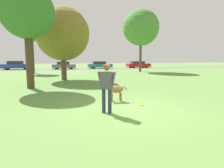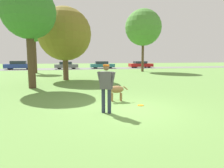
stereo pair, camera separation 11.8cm
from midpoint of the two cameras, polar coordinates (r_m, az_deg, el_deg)
ground_plane at (r=7.54m, az=4.18°, el=-7.32°), size 120.00×120.00×0.00m
far_road_strip at (r=35.38m, az=-10.42°, el=4.32°), size 120.00×6.00×0.01m
person at (r=6.89m, az=-1.17°, el=-0.14°), size 0.62×0.44×1.70m
dog at (r=8.83m, az=1.39°, el=-1.70°), size 1.02×0.36×0.72m
frisbee at (r=8.24m, az=8.57°, el=-6.02°), size 0.25×0.25×0.02m
tree_mid_center at (r=17.84m, az=-13.18°, el=13.70°), size 4.50×4.50×6.16m
tree_far_left at (r=26.95m, az=-21.34°, el=13.78°), size 2.66×2.66×6.52m
tree_near_left at (r=13.83m, az=-22.47°, el=18.28°), size 3.28×3.28×6.34m
tree_far_right at (r=28.33m, az=9.04°, el=15.63°), size 4.90×4.90×8.42m
parked_car_blue at (r=35.93m, az=-24.87°, el=4.89°), size 4.62×1.94×1.40m
parked_car_grey at (r=34.91m, az=-12.88°, el=5.24°), size 3.91×1.80×1.25m
parked_car_teal at (r=35.78m, az=-2.75°, el=5.48°), size 4.34×1.83×1.28m
parked_car_red at (r=38.56m, az=8.27°, el=5.55°), size 4.42×1.84×1.24m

